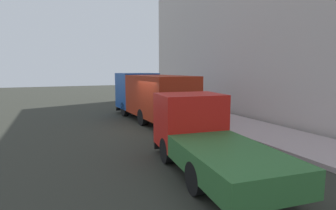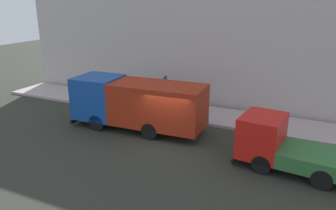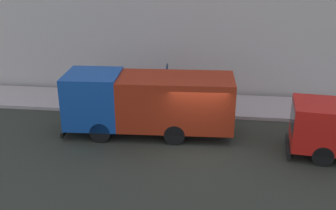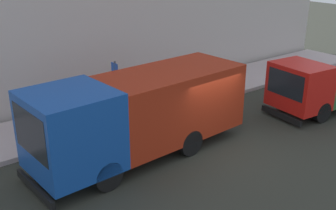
{
  "view_description": "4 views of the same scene",
  "coord_description": "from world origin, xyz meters",
  "px_view_note": "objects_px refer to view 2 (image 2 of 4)",
  "views": [
    {
      "loc": [
        -4.65,
        -12.85,
        3.1
      ],
      "look_at": [
        1.09,
        0.21,
        1.19
      ],
      "focal_mm": 28.32,
      "sensor_mm": 36.0,
      "label": 1
    },
    {
      "loc": [
        -14.46,
        -6.83,
        7.2
      ],
      "look_at": [
        1.16,
        0.56,
        1.61
      ],
      "focal_mm": 35.56,
      "sensor_mm": 36.0,
      "label": 2
    },
    {
      "loc": [
        -16.21,
        -0.65,
        8.17
      ],
      "look_at": [
        1.77,
        1.55,
        1.1
      ],
      "focal_mm": 43.59,
      "sensor_mm": 36.0,
      "label": 3
    },
    {
      "loc": [
        -9.4,
        9.21,
        6.61
      ],
      "look_at": [
        1.14,
        1.01,
        1.44
      ],
      "focal_mm": 43.34,
      "sensor_mm": 36.0,
      "label": 4
    }
  ],
  "objects_px": {
    "large_utility_truck": "(137,102)",
    "street_sign_post": "(165,92)",
    "small_flatbed_truck": "(288,147)",
    "pedestrian_walking": "(151,98)"
  },
  "relations": [
    {
      "from": "large_utility_truck",
      "to": "street_sign_post",
      "type": "height_order",
      "value": "large_utility_truck"
    },
    {
      "from": "street_sign_post",
      "to": "small_flatbed_truck",
      "type": "bearing_deg",
      "value": -116.0
    },
    {
      "from": "large_utility_truck",
      "to": "street_sign_post",
      "type": "distance_m",
      "value": 2.55
    },
    {
      "from": "large_utility_truck",
      "to": "pedestrian_walking",
      "type": "relative_size",
      "value": 4.6
    },
    {
      "from": "small_flatbed_truck",
      "to": "pedestrian_walking",
      "type": "relative_size",
      "value": 3.41
    },
    {
      "from": "pedestrian_walking",
      "to": "small_flatbed_truck",
      "type": "bearing_deg",
      "value": -18.81
    },
    {
      "from": "small_flatbed_truck",
      "to": "pedestrian_walking",
      "type": "bearing_deg",
      "value": 72.14
    },
    {
      "from": "pedestrian_walking",
      "to": "street_sign_post",
      "type": "distance_m",
      "value": 1.22
    },
    {
      "from": "large_utility_truck",
      "to": "pedestrian_walking",
      "type": "bearing_deg",
      "value": 7.97
    },
    {
      "from": "street_sign_post",
      "to": "pedestrian_walking",
      "type": "bearing_deg",
      "value": 84.7
    }
  ]
}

